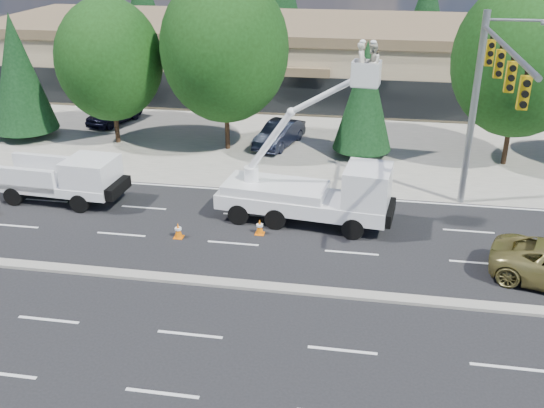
# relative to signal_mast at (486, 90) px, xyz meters

# --- Properties ---
(ground) EXTENTS (140.00, 140.00, 0.00)m
(ground) POSITION_rel_signal_mast_xyz_m (-10.03, -7.04, -6.06)
(ground) COLOR black
(ground) RESTS_ON ground
(concrete_apron) EXTENTS (140.00, 22.00, 0.01)m
(concrete_apron) POSITION_rel_signal_mast_xyz_m (-10.03, 12.96, -6.05)
(concrete_apron) COLOR gray
(concrete_apron) RESTS_ON ground
(road_median) EXTENTS (120.00, 0.55, 0.12)m
(road_median) POSITION_rel_signal_mast_xyz_m (-10.03, -7.04, -6.00)
(road_median) COLOR gray
(road_median) RESTS_ON ground
(strip_mall) EXTENTS (50.40, 15.40, 5.50)m
(strip_mall) POSITION_rel_signal_mast_xyz_m (-10.03, 22.93, -3.23)
(strip_mall) COLOR tan
(strip_mall) RESTS_ON ground
(tree_front_b) EXTENTS (3.90, 3.90, 7.68)m
(tree_front_b) POSITION_rel_signal_mast_xyz_m (-26.03, 7.96, -1.94)
(tree_front_b) COLOR #332114
(tree_front_b) RESTS_ON ground
(tree_front_c) EXTENTS (6.26, 6.26, 8.69)m
(tree_front_c) POSITION_rel_signal_mast_xyz_m (-20.03, 7.96, -0.97)
(tree_front_c) COLOR #332114
(tree_front_c) RESTS_ON ground
(tree_front_d) EXTENTS (7.32, 7.32, 10.16)m
(tree_front_d) POSITION_rel_signal_mast_xyz_m (-13.03, 7.96, -0.11)
(tree_front_d) COLOR #332114
(tree_front_d) RESTS_ON ground
(tree_front_e) EXTENTS (3.37, 3.37, 6.65)m
(tree_front_e) POSITION_rel_signal_mast_xyz_m (-5.03, 7.96, -2.49)
(tree_front_e) COLOR #332114
(tree_front_e) RESTS_ON ground
(tree_front_f) EXTENTS (7.18, 7.18, 9.97)m
(tree_front_f) POSITION_rel_signal_mast_xyz_m (2.97, 7.96, -0.22)
(tree_front_f) COLOR #332114
(tree_front_f) RESTS_ON ground
(tree_back_a) EXTENTS (4.85, 4.85, 9.56)m
(tree_back_a) POSITION_rel_signal_mast_xyz_m (-28.03, 34.96, -0.93)
(tree_back_a) COLOR #332114
(tree_back_a) RESTS_ON ground
(tree_back_c) EXTENTS (4.73, 4.73, 9.33)m
(tree_back_c) POSITION_rel_signal_mast_xyz_m (-0.03, 34.96, -1.05)
(tree_back_c) COLOR #332114
(tree_back_c) RESTS_ON ground
(signal_mast) EXTENTS (2.76, 10.16, 9.00)m
(signal_mast) POSITION_rel_signal_mast_xyz_m (0.00, 0.00, 0.00)
(signal_mast) COLOR gray
(signal_mast) RESTS_ON ground
(utility_pickup) EXTENTS (6.15, 2.70, 2.31)m
(utility_pickup) POSITION_rel_signal_mast_xyz_m (-18.97, -0.88, -5.11)
(utility_pickup) COLOR white
(utility_pickup) RESTS_ON ground
(bucket_truck) EXTENTS (7.86, 3.21, 8.22)m
(bucket_truck) POSITION_rel_signal_mast_xyz_m (-6.67, -1.32, -4.29)
(bucket_truck) COLOR white
(bucket_truck) RESTS_ON ground
(traffic_cone_b) EXTENTS (0.40, 0.40, 0.70)m
(traffic_cone_b) POSITION_rel_signal_mast_xyz_m (-12.47, -3.69, -5.72)
(traffic_cone_b) COLOR orange
(traffic_cone_b) RESTS_ON ground
(traffic_cone_c) EXTENTS (0.40, 0.40, 0.70)m
(traffic_cone_c) POSITION_rel_signal_mast_xyz_m (-9.07, -2.79, -5.72)
(traffic_cone_c) COLOR orange
(traffic_cone_c) RESTS_ON ground
(parked_car_west) EXTENTS (2.99, 4.79, 1.52)m
(parked_car_west) POSITION_rel_signal_mast_xyz_m (-21.84, 11.81, -5.30)
(parked_car_west) COLOR black
(parked_car_west) RESTS_ON ground
(parked_car_east) EXTENTS (2.80, 4.79, 1.49)m
(parked_car_east) POSITION_rel_signal_mast_xyz_m (-10.03, 8.96, -5.31)
(parked_car_east) COLOR black
(parked_car_east) RESTS_ON ground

